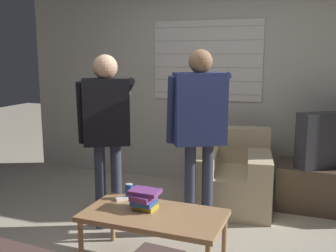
% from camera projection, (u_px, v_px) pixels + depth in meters
% --- Properties ---
extents(wall_back, '(5.20, 0.08, 2.55)m').
position_uv_depth(wall_back, '(214.00, 82.00, 4.81)').
color(wall_back, '#BCB7A8').
rests_on(wall_back, ground_plane).
extents(armchair_beige, '(0.93, 0.99, 0.82)m').
position_uv_depth(armchair_beige, '(232.00, 177.00, 4.22)').
color(armchair_beige, '#C6B289').
rests_on(armchair_beige, ground_plane).
extents(coffee_table, '(1.08, 0.57, 0.43)m').
position_uv_depth(coffee_table, '(154.00, 218.00, 3.00)').
color(coffee_table, '#9E754C').
rests_on(coffee_table, ground_plane).
extents(tv_stand, '(1.04, 0.55, 0.47)m').
position_uv_depth(tv_stand, '(329.00, 188.00, 4.13)').
color(tv_stand, '#4C3D2D').
rests_on(tv_stand, ground_plane).
extents(tv, '(0.73, 0.63, 0.57)m').
position_uv_depth(tv, '(333.00, 140.00, 4.04)').
color(tv, '#2D2D33').
rests_on(tv, tv_stand).
extents(person_left_standing, '(0.52, 0.82, 1.62)m').
position_uv_depth(person_left_standing, '(107.00, 120.00, 3.57)').
color(person_left_standing, '#33384C').
rests_on(person_left_standing, ground_plane).
extents(person_right_standing, '(0.55, 0.86, 1.66)m').
position_uv_depth(person_right_standing, '(199.00, 119.00, 3.44)').
color(person_right_standing, '#33384C').
rests_on(person_right_standing, ground_plane).
extents(book_stack, '(0.24, 0.20, 0.15)m').
position_uv_depth(book_stack, '(144.00, 199.00, 3.06)').
color(book_stack, gold).
rests_on(book_stack, coffee_table).
extents(soda_can, '(0.07, 0.07, 0.13)m').
position_uv_depth(soda_can, '(129.00, 191.00, 3.29)').
color(soda_can, '#194C9E').
rests_on(soda_can, coffee_table).
extents(spare_remote, '(0.11, 0.13, 0.02)m').
position_uv_depth(spare_remote, '(123.00, 199.00, 3.26)').
color(spare_remote, white).
rests_on(spare_remote, coffee_table).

